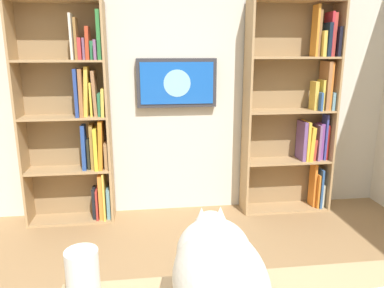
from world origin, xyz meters
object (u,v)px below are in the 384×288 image
at_px(bookshelf_right, 77,119).
at_px(wall_mounted_tv, 177,83).
at_px(bookshelf_left, 300,110).
at_px(cat, 218,272).
at_px(paper_towel_roll, 83,283).

bearing_deg(bookshelf_right, wall_mounted_tv, -174.96).
bearing_deg(bookshelf_left, wall_mounted_tv, -3.72).
bearing_deg(cat, paper_towel_roll, -9.16).
bearing_deg(bookshelf_left, bookshelf_right, 0.10).
height_order(bookshelf_right, wall_mounted_tv, bookshelf_right).
relative_size(cat, paper_towel_roll, 2.71).
bearing_deg(wall_mounted_tv, paper_towel_roll, 77.97).
relative_size(wall_mounted_tv, cat, 1.23).
bearing_deg(wall_mounted_tv, bookshelf_right, 5.04).
distance_m(wall_mounted_tv, paper_towel_roll, 2.63).
relative_size(bookshelf_left, bookshelf_right, 1.02).
relative_size(wall_mounted_tv, paper_towel_roll, 3.33).
distance_m(bookshelf_left, bookshelf_right, 2.21).
xyz_separation_m(bookshelf_right, cat, (-0.87, 2.52, -0.08)).
relative_size(bookshelf_left, paper_towel_roll, 9.01).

